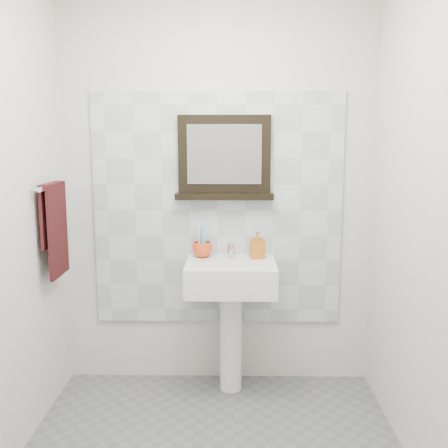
# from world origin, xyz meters

# --- Properties ---
(back_wall) EXTENTS (2.00, 0.01, 2.50)m
(back_wall) POSITION_xyz_m (0.00, 1.10, 1.25)
(back_wall) COLOR silver
(back_wall) RESTS_ON ground
(front_wall) EXTENTS (2.00, 0.01, 2.50)m
(front_wall) POSITION_xyz_m (0.00, -1.10, 1.25)
(front_wall) COLOR silver
(front_wall) RESTS_ON ground
(right_wall) EXTENTS (0.01, 2.20, 2.50)m
(right_wall) POSITION_xyz_m (1.00, 0.00, 1.25)
(right_wall) COLOR silver
(right_wall) RESTS_ON ground
(splashback) EXTENTS (1.60, 0.02, 1.50)m
(splashback) POSITION_xyz_m (0.00, 1.09, 1.15)
(splashback) COLOR silver
(splashback) RESTS_ON back_wall
(pedestal_sink) EXTENTS (0.55, 0.44, 0.96)m
(pedestal_sink) POSITION_xyz_m (0.09, 0.87, 0.68)
(pedestal_sink) COLOR white
(pedestal_sink) RESTS_ON ground
(toothbrush_cup) EXTENTS (0.15, 0.15, 0.10)m
(toothbrush_cup) POSITION_xyz_m (-0.10, 0.99, 0.91)
(toothbrush_cup) COLOR #D34418
(toothbrush_cup) RESTS_ON pedestal_sink
(toothbrushes) EXTENTS (0.05, 0.04, 0.21)m
(toothbrushes) POSITION_xyz_m (-0.09, 0.99, 0.98)
(toothbrushes) COLOR white
(toothbrushes) RESTS_ON toothbrush_cup
(soap_dispenser) EXTENTS (0.10, 0.10, 0.17)m
(soap_dispenser) POSITION_xyz_m (0.25, 0.97, 0.95)
(soap_dispenser) COLOR #B34A15
(soap_dispenser) RESTS_ON pedestal_sink
(framed_mirror) EXTENTS (0.62, 0.11, 0.53)m
(framed_mirror) POSITION_xyz_m (0.04, 1.06, 1.48)
(framed_mirror) COLOR black
(framed_mirror) RESTS_ON back_wall
(towel_bar) EXTENTS (0.07, 0.40, 0.03)m
(towel_bar) POSITION_xyz_m (-0.95, 0.73, 1.34)
(towel_bar) COLOR silver
(towel_bar) RESTS_ON left_wall
(hand_towel) EXTENTS (0.06, 0.30, 0.55)m
(hand_towel) POSITION_xyz_m (-0.94, 0.73, 1.13)
(hand_towel) COLOR black
(hand_towel) RESTS_ON towel_bar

